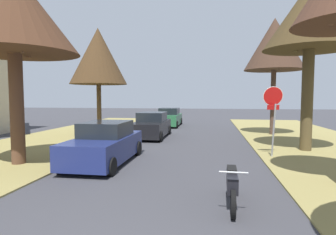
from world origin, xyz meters
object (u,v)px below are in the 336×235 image
at_px(street_tree_left_mid_b, 98,57).
at_px(parked_sedan_green, 169,118).
at_px(parked_sedan_black, 152,126).
at_px(stop_sign_far, 273,106).
at_px(street_tree_right_mid_b, 310,17).
at_px(parked_sedan_navy, 105,144).
at_px(street_tree_left_mid_a, 13,12).
at_px(parked_motorcycle, 232,185).
at_px(street_tree_right_far, 274,45).

height_order(street_tree_left_mid_b, parked_sedan_green, street_tree_left_mid_b).
bearing_deg(parked_sedan_black, parked_sedan_green, 89.70).
bearing_deg(street_tree_left_mid_b, parked_sedan_green, 61.44).
bearing_deg(parked_sedan_black, stop_sign_far, -39.17).
bearing_deg(parked_sedan_green, street_tree_right_mid_b, -52.27).
relative_size(stop_sign_far, parked_sedan_navy, 0.66).
height_order(street_tree_left_mid_a, parked_motorcycle, street_tree_left_mid_a).
bearing_deg(parked_sedan_black, street_tree_left_mid_a, -113.48).
xyz_separation_m(street_tree_left_mid_b, parked_sedan_black, (3.59, -0.36, -4.42)).
height_order(street_tree_right_mid_b, parked_sedan_navy, street_tree_right_mid_b).
relative_size(stop_sign_far, parked_motorcycle, 1.42).
xyz_separation_m(stop_sign_far, parked_sedan_navy, (-6.54, -1.97, -1.43)).
distance_m(street_tree_right_far, parked_sedan_black, 9.58).
bearing_deg(parked_sedan_navy, parked_sedan_green, 88.60).
height_order(street_tree_right_far, parked_motorcycle, street_tree_right_far).
bearing_deg(parked_motorcycle, street_tree_left_mid_b, 125.35).
relative_size(stop_sign_far, parked_sedan_black, 0.66).
bearing_deg(street_tree_right_far, parked_sedan_black, -163.48).
relative_size(street_tree_right_mid_b, parked_sedan_black, 1.75).
bearing_deg(parked_sedan_green, street_tree_left_mid_b, -118.56).
bearing_deg(parked_sedan_green, parked_motorcycle, -76.70).
height_order(stop_sign_far, street_tree_left_mid_a, street_tree_left_mid_a).
distance_m(parked_sedan_green, parked_motorcycle, 18.17).
relative_size(street_tree_right_far, parked_sedan_black, 1.73).
distance_m(street_tree_right_far, parked_motorcycle, 14.47).
height_order(street_tree_left_mid_b, parked_sedan_navy, street_tree_left_mid_b).
bearing_deg(street_tree_left_mid_a, parked_motorcycle, -20.47).
bearing_deg(parked_motorcycle, street_tree_right_far, 74.88).
bearing_deg(street_tree_right_mid_b, street_tree_right_far, 93.66).
relative_size(street_tree_right_mid_b, street_tree_left_mid_b, 1.11).
bearing_deg(parked_sedan_navy, stop_sign_far, 16.73).
xyz_separation_m(street_tree_left_mid_a, parked_sedan_black, (3.39, 7.81, -4.85)).
xyz_separation_m(street_tree_right_far, street_tree_left_mid_b, (-11.31, -1.93, -0.78)).
relative_size(street_tree_left_mid_b, parked_sedan_green, 1.57).
bearing_deg(stop_sign_far, street_tree_right_far, 78.61).
relative_size(parked_sedan_navy, parked_sedan_green, 1.00).
height_order(street_tree_right_mid_b, parked_sedan_green, street_tree_right_mid_b).
bearing_deg(street_tree_right_far, parked_sedan_navy, -130.69).
bearing_deg(street_tree_right_mid_b, parked_sedan_black, 157.42).
bearing_deg(stop_sign_far, parked_sedan_black, 140.83).
distance_m(parked_sedan_black, parked_motorcycle, 11.46).
bearing_deg(street_tree_right_mid_b, parked_sedan_navy, -156.28).
bearing_deg(parked_sedan_green, street_tree_right_far, -31.72).
height_order(street_tree_left_mid_b, parked_sedan_black, street_tree_left_mid_b).
bearing_deg(parked_sedan_black, street_tree_right_far, 16.52).
xyz_separation_m(stop_sign_far, parked_motorcycle, (-2.01, -5.58, -1.67)).
xyz_separation_m(street_tree_left_mid_a, parked_sedan_green, (3.43, 14.84, -4.85)).
distance_m(street_tree_left_mid_a, parked_sedan_black, 9.80).
distance_m(stop_sign_far, parked_sedan_black, 8.16).
bearing_deg(parked_sedan_green, street_tree_left_mid_a, -103.01).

